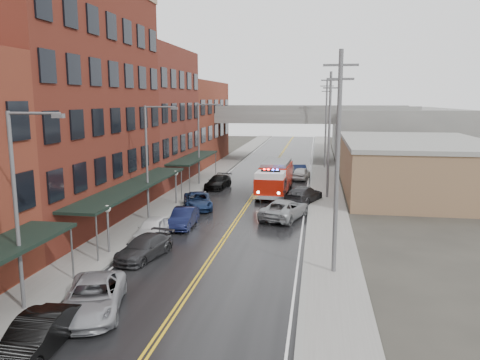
{
  "coord_description": "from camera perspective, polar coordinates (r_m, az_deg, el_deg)",
  "views": [
    {
      "loc": [
        6.13,
        -10.01,
        9.49
      ],
      "look_at": [
        0.01,
        26.85,
        3.0
      ],
      "focal_mm": 35.0,
      "sensor_mm": 36.0,
      "label": 1
    }
  ],
  "objects": [
    {
      "name": "road",
      "position": [
        41.58,
        0.7,
        -3.33
      ],
      "size": [
        11.0,
        160.0,
        0.02
      ],
      "primitive_type": "cube",
      "color": "black",
      "rests_on": "ground"
    },
    {
      "name": "sidewalk_left",
      "position": [
        43.24,
        -8.92,
        -2.84
      ],
      "size": [
        3.0,
        160.0,
        0.15
      ],
      "primitive_type": "cube",
      "color": "slate",
      "rests_on": "ground"
    },
    {
      "name": "sidewalk_right",
      "position": [
        41.12,
        10.83,
        -3.56
      ],
      "size": [
        3.0,
        160.0,
        0.15
      ],
      "primitive_type": "cube",
      "color": "slate",
      "rests_on": "ground"
    },
    {
      "name": "curb_left",
      "position": [
        42.76,
        -6.81,
        -2.94
      ],
      "size": [
        0.3,
        160.0,
        0.15
      ],
      "primitive_type": "cube",
      "color": "gray",
      "rests_on": "ground"
    },
    {
      "name": "curb_right",
      "position": [
        41.11,
        8.52,
        -3.5
      ],
      "size": [
        0.3,
        160.0,
        0.15
      ],
      "primitive_type": "cube",
      "color": "gray",
      "rests_on": "ground"
    },
    {
      "name": "brick_building_b",
      "position": [
        38.31,
        -21.29,
        8.46
      ],
      "size": [
        9.0,
        20.0,
        18.0
      ],
      "primitive_type": "cube",
      "color": "#531E16",
      "rests_on": "ground"
    },
    {
      "name": "brick_building_c",
      "position": [
        54.16,
        -11.71,
        7.55
      ],
      "size": [
        9.0,
        15.0,
        15.0
      ],
      "primitive_type": "cube",
      "color": "#59221A",
      "rests_on": "ground"
    },
    {
      "name": "brick_building_far",
      "position": [
        70.82,
        -6.56,
        6.97
      ],
      "size": [
        9.0,
        20.0,
        12.0
      ],
      "primitive_type": "cube",
      "color": "brown",
      "rests_on": "ground"
    },
    {
      "name": "tan_building",
      "position": [
        51.46,
        20.4,
        1.43
      ],
      "size": [
        14.0,
        22.0,
        5.0
      ],
      "primitive_type": "cube",
      "color": "brown",
      "rests_on": "ground"
    },
    {
      "name": "right_far_block",
      "position": [
        81.08,
        17.91,
        5.5
      ],
      "size": [
        18.0,
        30.0,
        8.0
      ],
      "primitive_type": "cube",
      "color": "slate",
      "rests_on": "ground"
    },
    {
      "name": "awning_1",
      "position": [
        36.3,
        -12.78,
        -0.71
      ],
      "size": [
        2.6,
        18.0,
        3.09
      ],
      "color": "black",
      "rests_on": "ground"
    },
    {
      "name": "awning_2",
      "position": [
        52.72,
        -5.62,
        2.72
      ],
      "size": [
        2.6,
        13.0,
        3.09
      ],
      "color": "black",
      "rests_on": "ground"
    },
    {
      "name": "globe_lamp_1",
      "position": [
        29.75,
        -15.85,
        -4.49
      ],
      "size": [
        0.44,
        0.44,
        3.12
      ],
      "color": "#59595B",
      "rests_on": "ground"
    },
    {
      "name": "globe_lamp_2",
      "position": [
        42.54,
        -7.85,
        0.05
      ],
      "size": [
        0.44,
        0.44,
        3.12
      ],
      "color": "#59595B",
      "rests_on": "ground"
    },
    {
      "name": "street_lamp_0",
      "position": [
        22.44,
        -25.22,
        -2.16
      ],
      "size": [
        2.64,
        0.22,
        9.0
      ],
      "color": "#59595B",
      "rests_on": "ground"
    },
    {
      "name": "street_lamp_1",
      "position": [
        36.55,
        -10.95,
        2.91
      ],
      "size": [
        2.64,
        0.22,
        9.0
      ],
      "color": "#59595B",
      "rests_on": "ground"
    },
    {
      "name": "street_lamp_2",
      "position": [
        51.77,
        -4.8,
        5.05
      ],
      "size": [
        2.64,
        0.22,
        9.0
      ],
      "color": "#59595B",
      "rests_on": "ground"
    },
    {
      "name": "utility_pole_0",
      "position": [
        25.24,
        11.79,
        2.4
      ],
      "size": [
        1.8,
        0.24,
        12.0
      ],
      "color": "#59595B",
      "rests_on": "ground"
    },
    {
      "name": "utility_pole_1",
      "position": [
        45.14,
        10.81,
        5.64
      ],
      "size": [
        1.8,
        0.24,
        12.0
      ],
      "color": "#59595B",
      "rests_on": "ground"
    },
    {
      "name": "utility_pole_2",
      "position": [
        65.1,
        10.43,
        6.89
      ],
      "size": [
        1.8,
        0.24,
        12.0
      ],
      "color": "#59595B",
      "rests_on": "ground"
    },
    {
      "name": "overpass",
      "position": [
        72.36,
        4.59,
        7.05
      ],
      "size": [
        40.0,
        10.0,
        7.5
      ],
      "color": "slate",
      "rests_on": "ground"
    },
    {
      "name": "fire_truck",
      "position": [
        46.86,
        4.24,
        0.31
      ],
      "size": [
        3.82,
        8.91,
        3.21
      ],
      "rotation": [
        0.0,
        0.0,
        -0.04
      ],
      "color": "maroon",
      "rests_on": "ground"
    },
    {
      "name": "parked_car_left_1",
      "position": [
        19.91,
        -23.58,
        -17.1
      ],
      "size": [
        1.85,
        4.6,
        1.48
      ],
      "primitive_type": "imported",
      "rotation": [
        0.0,
        0.0,
        0.06
      ],
      "color": "black",
      "rests_on": "ground"
    },
    {
      "name": "parked_car_left_2",
      "position": [
        22.56,
        -17.47,
        -13.44
      ],
      "size": [
        3.93,
        5.85,
        1.49
      ],
      "primitive_type": "imported",
      "rotation": [
        0.0,
        0.0,
        0.3
      ],
      "color": "gray",
      "rests_on": "ground"
    },
    {
      "name": "parked_car_left_3",
      "position": [
        29.01,
        -11.58,
        -8.06
      ],
      "size": [
        2.83,
        4.9,
        1.34
      ],
      "primitive_type": "imported",
      "rotation": [
        0.0,
        0.0,
        -0.22
      ],
      "color": "#2B2B2D",
      "rests_on": "ground"
    },
    {
      "name": "parked_car_left_4",
      "position": [
        32.77,
        -10.62,
        -5.83
      ],
      "size": [
        1.78,
        4.3,
        1.46
      ],
      "primitive_type": "imported",
      "rotation": [
        0.0,
        0.0,
        0.01
      ],
      "color": "white",
      "rests_on": "ground"
    },
    {
      "name": "parked_car_left_5",
      "position": [
        35.33,
        -6.89,
        -4.59
      ],
      "size": [
        1.7,
        4.44,
        1.44
      ],
      "primitive_type": "imported",
      "rotation": [
        0.0,
        0.0,
        0.04
      ],
      "color": "black",
      "rests_on": "ground"
    },
    {
      "name": "parked_car_left_6",
      "position": [
        41.08,
        -5.17,
        -2.54
      ],
      "size": [
        3.77,
        5.49,
        1.4
      ],
      "primitive_type": "imported",
      "rotation": [
        0.0,
        0.0,
        0.32
      ],
      "color": "#132449",
      "rests_on": "ground"
    },
    {
      "name": "parked_car_left_7",
      "position": [
        50.25,
        -2.67,
        -0.24
      ],
      "size": [
        2.48,
        4.97,
        1.38
      ],
      "primitive_type": "imported",
      "rotation": [
        0.0,
        0.0,
        -0.12
      ],
      "color": "black",
      "rests_on": "ground"
    },
    {
      "name": "parked_car_right_0",
      "position": [
        37.67,
        5.47,
        -3.55
      ],
      "size": [
        4.17,
        6.17,
        1.57
      ],
      "primitive_type": "imported",
      "rotation": [
        0.0,
        0.0,
        2.84
      ],
      "color": "gray",
      "rests_on": "ground"
    },
    {
      "name": "parked_car_right_1",
      "position": [
        43.66,
        7.76,
        -1.75
      ],
      "size": [
        3.86,
        5.76,
        1.55
      ],
      "primitive_type": "imported",
      "rotation": [
        0.0,
        0.0,
        2.79
      ],
      "color": "#2A2A2D",
      "rests_on": "ground"
    },
    {
      "name": "parked_car_right_2",
      "position": [
        56.18,
        7.47,
        0.81
      ],
      "size": [
        2.32,
        4.53,
        1.48
      ],
      "primitive_type": "imported",
      "rotation": [
        0.0,
        0.0,
        3.0
      ],
      "color": "#B7B7B7",
      "rests_on": "ground"
    },
    {
      "name": "parked_car_right_3",
      "position": [
        59.06,
        7.17,
        1.24
      ],
      "size": [
        2.27,
        4.6,
        1.45
      ],
      "primitive_type": "imported",
      "rotation": [
        0.0,
        0.0,
        3.31
      ],
      "color": "black",
      "rests_on": "ground"
    }
  ]
}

